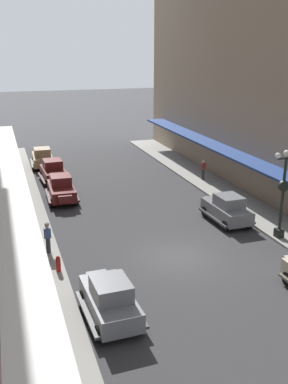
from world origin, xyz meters
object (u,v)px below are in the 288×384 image
parked_car_3 (53,171)px  lamp_post_with_clock (283,190)px  fire_hydrant (58,264)px  pedestrian_3 (18,194)px  parked_car_1 (227,208)px  parked_car_2 (61,188)px  parked_car_0 (110,298)px  parked_car_4 (42,157)px  pedestrian_1 (48,238)px  pedestrian_2 (203,170)px  pedestrian_0 (31,299)px

parked_car_3 → lamp_post_with_clock: (10.93, -15.85, 2.04)m
fire_hydrant → pedestrian_3: 10.61m
lamp_post_with_clock → parked_car_3: bearing=124.6°
parked_car_1 → pedestrian_3: parked_car_1 is taller
lamp_post_with_clock → parked_car_2: bearing=135.2°
parked_car_0 → parked_car_3: 20.64m
pedestrian_3 → parked_car_4: bearing=75.8°
parked_car_0 → lamp_post_with_clock: size_ratio=0.83×
parked_car_2 → parked_car_1: bearing=-38.9°
parked_car_3 → pedestrian_1: bearing=-98.4°
parked_car_4 → pedestrian_2: 15.07m
parked_car_3 → pedestrian_1: 13.98m
parked_car_1 → parked_car_3: size_ratio=1.00×
pedestrian_0 → parked_car_0: bearing=-14.6°
parked_car_3 → pedestrian_1: parked_car_3 is taller
parked_car_3 → pedestrian_1: size_ratio=2.58×
parked_car_2 → fire_hydrant: size_ratio=5.24×
parked_car_4 → fire_hydrant: parked_car_4 is taller
pedestrian_2 → pedestrian_1: bearing=-143.6°
parked_car_4 → pedestrian_0: 25.27m
parked_car_4 → lamp_post_with_clock: bearing=-61.8°
parked_car_2 → pedestrian_3: (-3.05, -0.65, 0.05)m
pedestrian_0 → pedestrian_1: size_ratio=1.00×
parked_car_0 → pedestrian_3: (-2.78, 15.05, 0.05)m
fire_hydrant → pedestrian_0: (-1.56, -3.72, 0.45)m
parked_car_0 → parked_car_1: 12.62m
parked_car_1 → lamp_post_with_clock: lamp_post_with_clock is taller
parked_car_1 → parked_car_3: bearing=126.7°
parked_car_0 → fire_hydrant: 4.78m
parked_car_3 → parked_car_2: bearing=-90.6°
parked_car_3 → lamp_post_with_clock: lamp_post_with_clock is taller
lamp_post_with_clock → pedestrian_0: (-14.31, -3.99, -1.97)m
parked_car_4 → lamp_post_with_clock: size_ratio=0.83×
parked_car_3 → fire_hydrant: (-1.82, -16.12, -0.38)m
fire_hydrant → parked_car_4: bearing=86.1°
parked_car_2 → pedestrian_1: bearing=-102.6°
fire_hydrant → pedestrian_1: pedestrian_1 is taller
parked_car_3 → pedestrian_0: (-3.37, -19.84, 0.07)m
parked_car_0 → parked_car_3: (0.32, 20.64, 0.00)m
fire_hydrant → pedestrian_3: (-1.29, 10.53, 0.43)m
lamp_post_with_clock → parked_car_4: bearing=118.2°
pedestrian_2 → parked_car_1: bearing=-106.0°
lamp_post_with_clock → pedestrian_1: size_ratio=3.09×
parked_car_0 → pedestrian_3: bearing=100.5°
parked_car_1 → parked_car_2: same height
lamp_post_with_clock → pedestrian_2: bearing=85.7°
parked_car_2 → parked_car_4: 10.18m
parked_car_0 → fire_hydrant: (-1.49, 4.52, -0.38)m
lamp_post_with_clock → fire_hydrant: (-12.75, -0.27, -2.42)m
parked_car_2 → parked_car_3: (0.05, 4.94, 0.00)m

